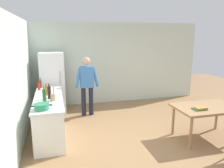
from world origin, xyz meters
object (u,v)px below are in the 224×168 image
bottle_wine_dark (49,92)px  bottle_beer_brown (41,84)px  bottle_wine_green (44,96)px  bottle_sauce_red (39,86)px  person (87,82)px  refrigerator (53,83)px  cooking_pot (42,107)px  utensil_jar (53,97)px  bottle_oil_amber (46,90)px  book_stack (200,108)px  dining_table (206,110)px

bottle_wine_dark → bottle_beer_brown: 1.15m
bottle_wine_green → bottle_sauce_red: (-0.17, 1.16, -0.05)m
bottle_wine_green → person: bearing=51.6°
refrigerator → cooking_pot: 2.44m
utensil_jar → bottle_beer_brown: (-0.32, 1.31, 0.03)m
bottle_oil_amber → book_stack: bearing=-24.8°
dining_table → cooking_pot: bearing=175.6°
dining_table → bottle_beer_brown: bearing=149.5°
refrigerator → person: (0.95, -0.55, 0.08)m
utensil_jar → refrigerator: bearing=90.3°
dining_table → bottle_beer_brown: (-3.61, 2.13, 0.33)m
utensil_jar → bottle_wine_dark: (-0.08, 0.18, 0.07)m
bottle_wine_dark → bottle_sauce_red: bottle_wine_dark is taller
person → utensil_jar: bearing=-125.4°
person → bottle_beer_brown: person is taller
bottle_wine_green → book_stack: (3.19, -0.88, -0.27)m
refrigerator → bottle_beer_brown: size_ratio=6.92×
bottle_wine_dark → bottle_wine_green: size_ratio=1.00×
bottle_wine_dark → book_stack: bearing=-20.3°
cooking_pot → bottle_wine_dark: bottle_wine_dark is taller
person → bottle_wine_green: person is taller
book_stack → utensil_jar: bearing=162.2°
bottle_sauce_red → bottle_wine_dark: bearing=-73.2°
refrigerator → cooking_pot: size_ratio=4.50×
cooking_pot → bottle_oil_amber: (0.07, 1.05, 0.06)m
bottle_wine_dark → cooking_pot: bearing=-100.7°
dining_table → cooking_pot: cooking_pot is taller
dining_table → person: bearing=137.6°
dining_table → bottle_wine_dark: size_ratio=4.12×
utensil_jar → bottle_sauce_red: (-0.35, 1.07, 0.02)m
refrigerator → book_stack: bearing=-43.2°
cooking_pot → bottle_oil_amber: bearing=86.3°
dining_table → utensil_jar: 3.40m
bottle_sauce_red → bottle_oil_amber: bearing=-71.0°
bottle_sauce_red → bottle_wine_green: bearing=-81.6°
dining_table → refrigerator: bearing=140.7°
bottle_oil_amber → bottle_wine_dark: bottle_wine_dark is taller
person → bottle_oil_amber: bearing=-142.8°
bottle_oil_amber → bottle_sauce_red: bottle_oil_amber is taller
utensil_jar → bottle_wine_dark: size_ratio=0.94×
utensil_jar → bottle_wine_green: (-0.18, -0.09, 0.07)m
bottle_oil_amber → bottle_wine_green: 0.58m
bottle_beer_brown → refrigerator: bearing=61.6°
dining_table → book_stack: bearing=-152.7°
bottle_beer_brown → person: bearing=0.8°
dining_table → bottle_sauce_red: size_ratio=5.83×
refrigerator → bottle_wine_green: bearing=-94.8°
cooking_pot → bottle_wine_dark: 0.75m
bottle_wine_green → bottle_sauce_red: bottle_wine_green is taller
bottle_wine_dark → book_stack: bottle_wine_dark is taller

